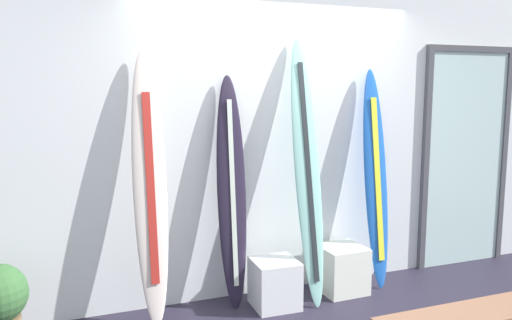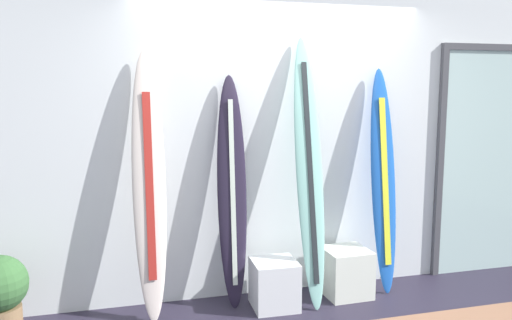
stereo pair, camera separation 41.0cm
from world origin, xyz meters
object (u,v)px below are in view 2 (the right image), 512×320
surfboard_charcoal (232,194)px  glass_door (485,157)px  surfboard_seafoam (309,172)px  display_block_center (274,284)px  surfboard_ivory (149,188)px  display_block_left (346,272)px  surfboard_cobalt (383,183)px

surfboard_charcoal → glass_door: size_ratio=0.86×
surfboard_seafoam → display_block_center: surfboard_seafoam is taller
surfboard_ivory → glass_door: glass_door is taller
glass_door → surfboard_seafoam: bearing=-172.5°
display_block_left → display_block_center: 0.68m
surfboard_charcoal → surfboard_seafoam: (0.63, -0.10, 0.17)m
surfboard_cobalt → display_block_center: surfboard_cobalt is taller
surfboard_ivory → surfboard_cobalt: 2.01m
surfboard_seafoam → display_block_left: 0.97m
surfboard_charcoal → glass_door: (2.53, 0.15, 0.20)m
surfboard_cobalt → glass_door: (1.18, 0.18, 0.16)m
surfboard_ivory → display_block_center: bearing=-6.7°
surfboard_seafoam → display_block_left: surfboard_seafoam is taller
surfboard_ivory → display_block_center: 1.29m
surfboard_charcoal → surfboard_seafoam: bearing=-8.9°
surfboard_cobalt → glass_door: size_ratio=0.89×
glass_door → surfboard_charcoal: bearing=-176.6°
surfboard_cobalt → surfboard_seafoam: bearing=-174.5°
surfboard_seafoam → surfboard_cobalt: (0.72, 0.07, -0.14)m
surfboard_seafoam → display_block_left: bearing=2.7°
display_block_left → surfboard_cobalt: bearing=8.3°
display_block_left → glass_door: (1.54, 0.23, 0.93)m
surfboard_ivory → surfboard_charcoal: bearing=4.0°
surfboard_charcoal → surfboard_cobalt: (1.35, -0.03, 0.03)m
surfboard_ivory → display_block_left: surfboard_ivory is taller
display_block_center → glass_door: (2.22, 0.31, 0.93)m
surfboard_charcoal → display_block_center: 0.82m
surfboard_ivory → surfboard_seafoam: surfboard_seafoam is taller
surfboard_charcoal → glass_door: 2.54m
surfboard_seafoam → surfboard_cobalt: bearing=5.5°
surfboard_seafoam → display_block_center: bearing=-168.9°
surfboard_seafoam → glass_door: size_ratio=1.01×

